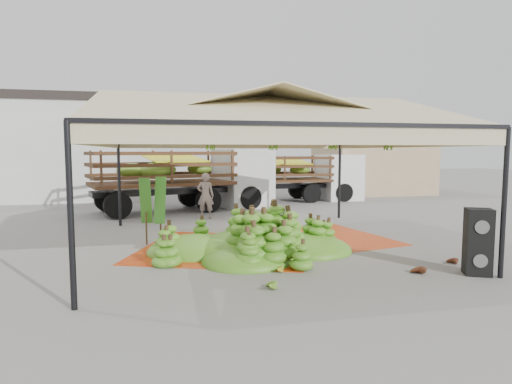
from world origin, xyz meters
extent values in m
plane|color=slate|center=(0.00, 0.00, 0.00)|extent=(90.00, 90.00, 0.00)
cylinder|color=black|center=(-4.00, -4.00, 1.50)|extent=(0.10, 0.10, 3.00)
cylinder|color=black|center=(4.00, -4.00, 1.50)|extent=(0.10, 0.10, 3.00)
cylinder|color=black|center=(-4.00, 4.00, 1.50)|extent=(0.10, 0.10, 3.00)
cylinder|color=black|center=(4.00, 4.00, 1.50)|extent=(0.10, 0.10, 3.00)
pyramid|color=tan|center=(0.00, 0.00, 3.50)|extent=(8.00, 8.00, 1.00)
cube|color=black|center=(0.00, 0.00, 3.00)|extent=(8.00, 8.00, 0.08)
cube|color=tan|center=(0.00, 0.00, 2.82)|extent=(8.00, 8.00, 0.36)
cube|color=silver|center=(-10.00, 14.00, 2.50)|extent=(14.00, 6.00, 5.00)
cube|color=black|center=(-10.00, 14.00, 5.20)|extent=(14.30, 6.30, 0.40)
cube|color=tan|center=(10.00, 13.00, 1.80)|extent=(6.00, 5.00, 3.60)
cube|color=navy|center=(10.00, 13.00, 3.85)|extent=(6.30, 5.30, 0.50)
cube|color=#C95812|center=(-1.02, -0.21, 0.01)|extent=(5.36, 5.24, 0.01)
cube|color=#C83C12|center=(1.86, 0.53, 0.01)|extent=(4.32, 4.46, 0.01)
ellipsoid|color=#46811B|center=(-0.33, -0.78, 0.57)|extent=(6.64, 6.14, 1.14)
ellipsoid|color=gold|center=(-0.30, -2.65, 0.09)|extent=(0.45, 0.39, 0.19)
ellipsoid|color=#B98925|center=(-1.59, -2.05, 0.09)|extent=(0.51, 0.48, 0.18)
ellipsoid|color=#5E2F15|center=(3.70, -2.87, 0.10)|extent=(0.46, 0.39, 0.20)
ellipsoid|color=#572514|center=(2.49, -3.45, 0.11)|extent=(0.58, 0.52, 0.22)
ellipsoid|color=#56801A|center=(-0.75, -3.70, 0.11)|extent=(0.53, 0.45, 0.23)
ellipsoid|color=#597C19|center=(-1.49, -1.25, 2.62)|extent=(0.24, 0.24, 0.20)
ellipsoid|color=#597C19|center=(0.01, -1.25, 2.62)|extent=(0.24, 0.24, 0.20)
ellipsoid|color=#597C19|center=(1.51, -1.25, 2.62)|extent=(0.24, 0.24, 0.20)
ellipsoid|color=#597C19|center=(3.01, -1.25, 2.62)|extent=(0.24, 0.24, 0.20)
cube|color=black|center=(3.70, -3.70, 0.34)|extent=(0.63, 0.60, 0.68)
cube|color=black|center=(3.70, -3.70, 1.03)|extent=(0.63, 0.60, 0.68)
imported|color=gray|center=(-0.99, 4.93, 0.87)|extent=(0.69, 0.51, 1.73)
cube|color=#4E2B1A|center=(-2.57, 7.18, 1.20)|extent=(6.22, 4.13, 0.14)
cube|color=silver|center=(1.05, 8.24, 1.31)|extent=(2.68, 2.99, 2.63)
cylinder|color=black|center=(-4.22, 5.51, 0.51)|extent=(1.08, 0.62, 1.03)
cylinder|color=black|center=(-4.86, 7.70, 0.51)|extent=(1.08, 0.62, 1.03)
cylinder|color=black|center=(-0.71, 6.53, 0.51)|extent=(1.08, 0.62, 1.03)
cylinder|color=black|center=(-1.35, 8.73, 0.51)|extent=(1.08, 0.62, 1.03)
cylinder|color=black|center=(1.15, 7.08, 0.51)|extent=(1.08, 0.62, 1.03)
cylinder|color=black|center=(0.51, 9.27, 0.51)|extent=(1.08, 0.62, 1.03)
ellipsoid|color=#507017|center=(-2.57, 7.18, 1.77)|extent=(4.96, 3.26, 0.80)
cube|color=yellow|center=(-2.02, 7.34, 2.23)|extent=(2.83, 2.83, 0.28)
cube|color=#502F1A|center=(3.16, 9.84, 1.08)|extent=(5.23, 2.56, 0.12)
cube|color=white|center=(6.55, 9.97, 1.18)|extent=(1.94, 2.33, 2.36)
cylinder|color=black|center=(1.35, 8.74, 0.46)|extent=(0.94, 0.34, 0.93)
cylinder|color=black|center=(1.27, 10.80, 0.46)|extent=(0.94, 0.34, 0.93)
cylinder|color=black|center=(4.64, 8.87, 0.46)|extent=(0.94, 0.34, 0.93)
cylinder|color=black|center=(4.56, 10.92, 0.46)|extent=(0.94, 0.34, 0.93)
cylinder|color=black|center=(6.39, 8.94, 0.46)|extent=(0.94, 0.34, 0.93)
cylinder|color=black|center=(6.31, 10.99, 0.46)|extent=(0.94, 0.34, 0.93)
ellipsoid|color=#557D1A|center=(3.16, 9.84, 1.59)|extent=(4.18, 2.01, 0.72)
cube|color=yellow|center=(3.67, 9.86, 2.00)|extent=(2.13, 2.13, 0.26)
camera|label=1|loc=(-2.59, -11.11, 2.52)|focal=30.00mm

